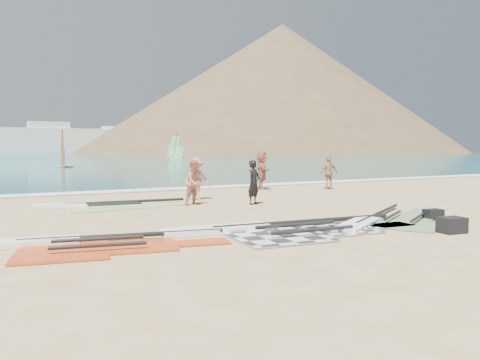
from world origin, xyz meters
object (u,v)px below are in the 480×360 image
rig_orange (386,221)px  beachgoer_mid (197,179)px  gear_bag_far (433,214)px  beachgoer_left (195,182)px  beachgoer_right (262,170)px  person_wetsuit (254,182)px  rig_green (99,206)px  rig_red (76,245)px  gear_bag_near (452,225)px  rig_grey (276,230)px  beachgoer_back (329,173)px

rig_orange → beachgoer_mid: 7.89m
gear_bag_far → beachgoer_left: 7.82m
rig_orange → beachgoer_right: size_ratio=2.89×
gear_bag_far → beachgoer_mid: size_ratio=0.30×
person_wetsuit → beachgoer_mid: (-1.20, 2.30, 0.03)m
rig_green → rig_red: bearing=-100.3°
rig_green → beachgoer_left: 3.34m
gear_bag_near → person_wetsuit: size_ratio=0.38×
gear_bag_near → beachgoer_left: (-3.19, 7.94, 0.61)m
rig_orange → gear_bag_near: bearing=-112.7°
rig_green → gear_bag_far: 10.58m
rig_orange → beachgoer_right: 10.49m
rig_green → gear_bag_far: (7.65, -7.30, 0.10)m
rig_green → beachgoer_left: size_ratio=3.26×
beachgoer_left → beachgoer_right: (5.26, 4.08, 0.13)m
rig_orange → beachgoer_right: (2.31, 10.19, 0.87)m
gear_bag_far → beachgoer_right: size_ratio=0.27×
beachgoer_left → rig_grey: bearing=-109.2°
rig_green → beachgoer_back: bearing=13.8°
rig_orange → rig_red: bearing=143.7°
gear_bag_near → rig_green: bearing=125.2°
rig_grey → beachgoer_back: 12.00m
gear_bag_near → beachgoer_back: bearing=64.9°
rig_orange → gear_bag_near: (0.25, -1.83, 0.14)m
gear_bag_near → beachgoer_back: size_ratio=0.37×
rig_red → beachgoer_back: 15.24m
rig_red → rig_grey: bearing=5.0°
rig_green → beachgoer_right: 8.96m
beachgoer_left → beachgoer_right: bearing=22.6°
rig_red → beachgoer_mid: bearing=61.9°
rig_grey → rig_orange: 3.36m
rig_orange → person_wetsuit: person_wetsuit is taller
beachgoer_left → beachgoer_mid: 1.57m
person_wetsuit → beachgoer_left: size_ratio=0.99×
rig_red → beachgoer_back: (13.03, 7.88, 0.75)m
rig_red → person_wetsuit: 8.13m
beachgoer_back → beachgoer_right: size_ratio=0.86×
rig_orange → beachgoer_left: 6.82m
beachgoer_left → beachgoer_mid: (0.68, 1.41, 0.02)m
gear_bag_far → person_wetsuit: size_ratio=0.31×
person_wetsuit → rig_red: bearing=-173.8°
rig_red → gear_bag_near: bearing=-6.4°
beachgoer_right → rig_orange: bearing=-167.9°
rig_green → gear_bag_far: gear_bag_far is taller
rig_red → beachgoer_mid: (5.59, 6.71, 0.77)m
rig_grey → beachgoer_back: size_ratio=4.02×
rig_red → beachgoer_back: beachgoer_back is taller
rig_red → person_wetsuit: bearing=44.7°
rig_grey → rig_green: 7.32m
rig_green → beachgoer_right: beachgoer_right is taller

